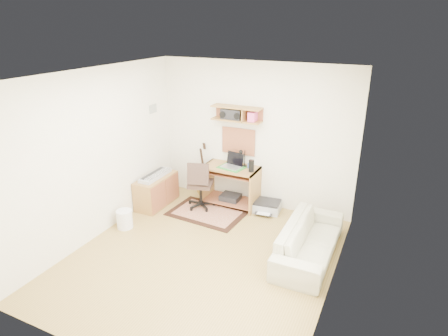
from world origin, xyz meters
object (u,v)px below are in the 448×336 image
at_px(task_chair, 201,184).
at_px(sofa, 310,235).
at_px(printer, 267,207).
at_px(cabinet, 156,191).
at_px(desk, 231,186).

height_order(task_chair, sofa, task_chair).
xyz_separation_m(task_chair, printer, (1.14, 0.37, -0.38)).
bearing_deg(task_chair, cabinet, -179.44).
xyz_separation_m(task_chair, cabinet, (-0.80, -0.25, -0.19)).
xyz_separation_m(desk, sofa, (1.72, -1.02, -0.03)).
relative_size(task_chair, printer, 1.92).
bearing_deg(task_chair, desk, 18.93).
bearing_deg(cabinet, printer, 17.77).
height_order(cabinet, printer, cabinet).
bearing_deg(printer, sofa, -51.84).
relative_size(task_chair, cabinet, 1.04).
distance_m(printer, sofa, 1.49).
bearing_deg(task_chair, sofa, -34.75).
height_order(desk, cabinet, desk).
bearing_deg(printer, cabinet, -168.01).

